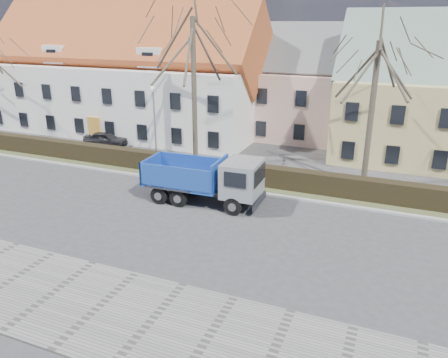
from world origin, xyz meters
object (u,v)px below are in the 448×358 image
at_px(streetlight, 155,127).
at_px(cart_frame, 141,173).
at_px(parked_car_a, 106,139).
at_px(dump_truck, 199,179).

height_order(streetlight, cart_frame, streetlight).
bearing_deg(parked_car_a, dump_truck, -136.87).
relative_size(dump_truck, streetlight, 1.23).
xyz_separation_m(streetlight, parked_car_a, (-6.75, 3.00, -2.31)).
xyz_separation_m(dump_truck, streetlight, (-5.76, 4.88, 1.50)).
xyz_separation_m(dump_truck, parked_car_a, (-12.51, 7.88, -0.81)).
height_order(cart_frame, parked_car_a, parked_car_a).
distance_m(cart_frame, parked_car_a, 8.84).
bearing_deg(dump_truck, cart_frame, 154.42).
relative_size(cart_frame, parked_car_a, 0.17).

